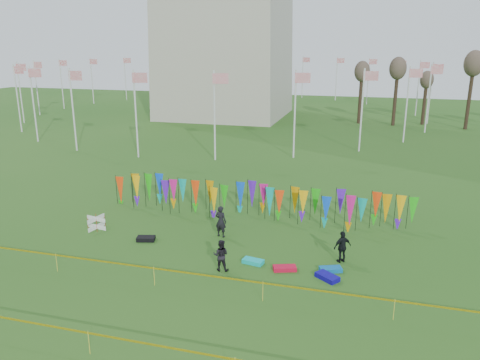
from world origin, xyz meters
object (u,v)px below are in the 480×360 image
(person_left, at_px, (221,221))
(kite_bag_blue, at_px, (327,277))
(person_right, at_px, (342,247))
(kite_bag_teal, at_px, (331,269))
(box_kite, at_px, (96,223))
(person_mid, at_px, (221,255))
(kite_bag_red, at_px, (285,268))
(kite_bag_black, at_px, (146,239))
(kite_bag_turquoise, at_px, (253,261))

(person_left, relative_size, kite_bag_blue, 1.67)
(person_right, height_order, kite_bag_teal, person_right)
(box_kite, bearing_deg, kite_bag_teal, -7.07)
(person_mid, bearing_deg, kite_bag_red, -169.74)
(box_kite, distance_m, person_right, 13.77)
(person_right, relative_size, kite_bag_blue, 1.51)
(kite_bag_blue, relative_size, kite_bag_black, 1.11)
(box_kite, xyz_separation_m, kite_bag_teal, (13.33, -1.65, -0.28))
(person_left, bearing_deg, kite_bag_blue, 161.45)
(kite_bag_turquoise, xyz_separation_m, kite_bag_teal, (3.67, 0.17, -0.00))
(person_left, distance_m, person_right, 6.75)
(person_mid, xyz_separation_m, kite_bag_turquoise, (1.27, 1.08, -0.66))
(kite_bag_red, bearing_deg, kite_bag_turquoise, 169.39)
(person_mid, bearing_deg, kite_bag_blue, -179.89)
(box_kite, height_order, kite_bag_teal, box_kite)
(kite_bag_red, bearing_deg, kite_bag_blue, -9.78)
(kite_bag_black, bearing_deg, kite_bag_blue, -10.01)
(person_right, relative_size, kite_bag_black, 1.67)
(kite_bag_black, height_order, kite_bag_teal, kite_bag_black)
(person_left, height_order, person_mid, person_left)
(kite_bag_black, bearing_deg, kite_bag_turquoise, -9.93)
(person_left, relative_size, kite_bag_red, 1.64)
(person_mid, distance_m, kite_bag_red, 3.04)
(kite_bag_red, bearing_deg, person_left, 143.62)
(person_left, xyz_separation_m, kite_bag_black, (-3.71, -1.63, -0.77))
(person_right, distance_m, kite_bag_turquoise, 4.35)
(person_right, relative_size, kite_bag_turquoise, 1.60)
(kite_bag_turquoise, bearing_deg, kite_bag_teal, 2.63)
(kite_bag_black, bearing_deg, person_right, 1.18)
(person_left, bearing_deg, person_mid, 118.26)
(kite_bag_blue, xyz_separation_m, kite_bag_red, (-2.00, 0.34, -0.01))
(person_mid, xyz_separation_m, kite_bag_blue, (4.87, 0.44, -0.65))
(kite_bag_turquoise, bearing_deg, kite_bag_red, -10.61)
(kite_bag_blue, height_order, kite_bag_teal, kite_bag_blue)
(person_mid, height_order, kite_bag_turquoise, person_mid)
(person_left, relative_size, kite_bag_teal, 1.74)
(kite_bag_turquoise, bearing_deg, box_kite, 169.31)
(person_right, distance_m, kite_bag_teal, 1.39)
(person_right, xyz_separation_m, kite_bag_red, (-2.50, -1.60, -0.70))
(box_kite, distance_m, kite_bag_red, 11.46)
(kite_bag_blue, bearing_deg, person_left, 151.12)
(kite_bag_red, relative_size, kite_bag_teal, 1.06)
(person_left, xyz_separation_m, kite_bag_teal, (6.17, -2.55, -0.78))
(person_right, bearing_deg, person_mid, -13.14)
(kite_bag_turquoise, xyz_separation_m, kite_bag_black, (-6.21, 1.09, 0.01))
(box_kite, distance_m, kite_bag_teal, 13.44)
(person_left, bearing_deg, box_kite, 17.47)
(box_kite, distance_m, person_left, 7.23)
(box_kite, height_order, person_right, person_right)
(kite_bag_red, bearing_deg, person_mid, -164.68)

